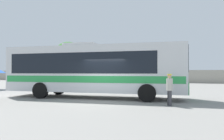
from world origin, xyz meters
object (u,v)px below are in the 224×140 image
object	(u,v)px
attendant_by_bus_door	(170,88)
parked_car_second_black	(116,78)
parked_car_leftmost_black	(87,78)
roadside_tree_midleft	(105,55)
roadside_tree_left	(69,53)
coach_bus_silver_green	(92,69)

from	to	relation	value
attendant_by_bus_door	parked_car_second_black	xyz separation A→B (m)	(-9.88, 20.46, -0.12)
parked_car_leftmost_black	parked_car_second_black	world-z (taller)	parked_car_second_black
parked_car_leftmost_black	roadside_tree_midleft	bearing A→B (deg)	91.08
parked_car_leftmost_black	roadside_tree_midleft	distance (m)	9.68
roadside_tree_left	coach_bus_silver_green	bearing A→B (deg)	-55.57
coach_bus_silver_green	roadside_tree_left	xyz separation A→B (m)	(-17.92, 26.14, 3.83)
roadside_tree_left	roadside_tree_midleft	world-z (taller)	roadside_tree_left
attendant_by_bus_door	parked_car_second_black	size ratio (longest dim) A/B	0.39
coach_bus_silver_green	attendant_by_bus_door	size ratio (longest dim) A/B	7.42
parked_car_leftmost_black	roadside_tree_left	xyz separation A→B (m)	(-8.05, 7.22, 5.02)
attendant_by_bus_door	parked_car_leftmost_black	size ratio (longest dim) A/B	0.38
coach_bus_silver_green	parked_car_second_black	size ratio (longest dim) A/B	2.87
roadside_tree_midleft	attendant_by_bus_door	bearing A→B (deg)	-62.46
coach_bus_silver_green	parked_car_leftmost_black	bearing A→B (deg)	117.55
coach_bus_silver_green	parked_car_second_black	distance (m)	19.28
parked_car_leftmost_black	parked_car_second_black	xyz separation A→B (m)	(5.21, -0.24, 0.04)
parked_car_second_black	coach_bus_silver_green	bearing A→B (deg)	-75.97
roadside_tree_left	roadside_tree_midleft	size ratio (longest dim) A/B	1.14
coach_bus_silver_green	attendant_by_bus_door	distance (m)	5.61
parked_car_leftmost_black	parked_car_second_black	distance (m)	5.21
attendant_by_bus_door	roadside_tree_midleft	bearing A→B (deg)	117.54
attendant_by_bus_door	parked_car_leftmost_black	bearing A→B (deg)	126.09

